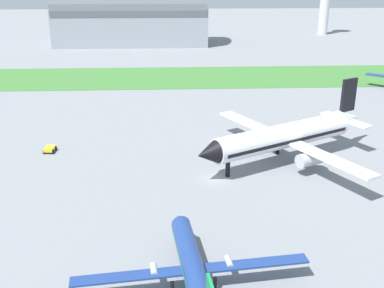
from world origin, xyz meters
The scene contains 6 objects.
ground_plane centered at (0.00, 0.00, 0.00)m, with size 600.00×600.00×0.00m, color gray.
grass_taxiway_strip centered at (0.00, 68.79, 0.04)m, with size 360.00×28.00×0.08m, color #3D7533.
airplane_midfield_jet centered at (12.24, 6.42, 4.36)m, with size 31.22×31.29×12.11m.
airplane_foreground_turboprop centered at (-4.35, -24.95, 2.57)m, with size 23.41×20.09×7.02m.
baggage_cart_near_gate centered at (-26.99, 12.42, 0.57)m, with size 1.89×2.49×0.90m.
hangar_distant centered at (-21.20, 130.67, 13.34)m, with size 60.20×24.83×29.06m.
Camera 1 is at (-6.28, -62.83, 29.78)m, focal length 43.60 mm.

